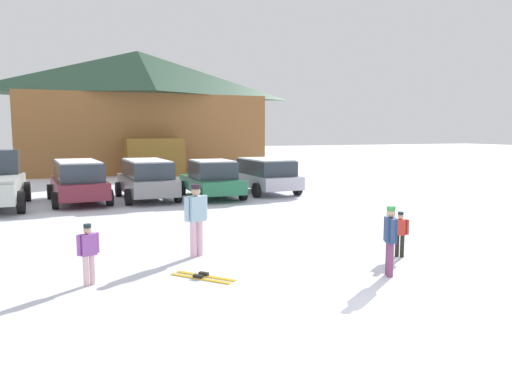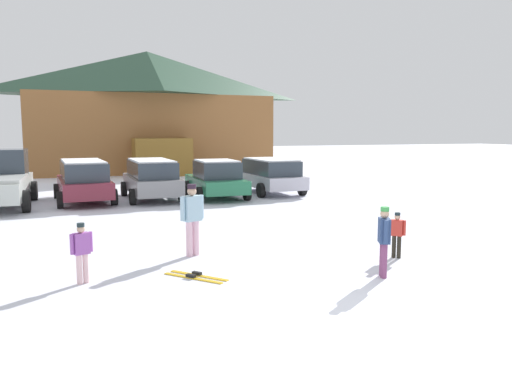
{
  "view_description": "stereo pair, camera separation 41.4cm",
  "coord_description": "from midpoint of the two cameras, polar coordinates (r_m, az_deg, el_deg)",
  "views": [
    {
      "loc": [
        -4.66,
        -6.43,
        2.89
      ],
      "look_at": [
        0.74,
        7.17,
        1.08
      ],
      "focal_mm": 35.0,
      "sensor_mm": 36.0,
      "label": 1
    },
    {
      "loc": [
        -4.28,
        -6.57,
        2.89
      ],
      "look_at": [
        0.74,
        7.17,
        1.08
      ],
      "focal_mm": 35.0,
      "sensor_mm": 36.0,
      "label": 2
    }
  ],
  "objects": [
    {
      "name": "parked_silver_wagon",
      "position": [
        23.05,
        0.55,
        2.02
      ],
      "size": [
        2.3,
        4.38,
        1.6
      ],
      "color": "silver",
      "rests_on": "ground"
    },
    {
      "name": "parked_grey_wagon",
      "position": [
        21.41,
        -12.93,
        1.56
      ],
      "size": [
        2.26,
        4.6,
        1.68
      ],
      "color": "gray",
      "rests_on": "ground"
    },
    {
      "name": "ski_lodge",
      "position": [
        37.21,
        -13.52,
        9.05
      ],
      "size": [
        17.08,
        10.39,
        8.49
      ],
      "color": "brown",
      "rests_on": "ground"
    },
    {
      "name": "parked_maroon_van",
      "position": [
        21.29,
        -20.2,
        1.29
      ],
      "size": [
        2.42,
        4.89,
        1.7
      ],
      "color": "maroon",
      "rests_on": "ground"
    },
    {
      "name": "skier_adult_in_blue_parka",
      "position": [
        11.54,
        -7.88,
        -2.72
      ],
      "size": [
        0.59,
        0.37,
        1.67
      ],
      "color": "#E5B3C6",
      "rests_on": "ground"
    },
    {
      "name": "skier_child_in_red_jacket",
      "position": [
        11.84,
        15.18,
        -4.38
      ],
      "size": [
        0.3,
        0.3,
        1.05
      ],
      "color": "black",
      "rests_on": "ground"
    },
    {
      "name": "ground",
      "position": [
        8.4,
        12.38,
        -13.22
      ],
      "size": [
        160.0,
        160.0,
        0.0
      ],
      "primitive_type": "plane",
      "color": "silver"
    },
    {
      "name": "skier_child_in_purple_jacket",
      "position": [
        9.94,
        -19.76,
        -6.34
      ],
      "size": [
        0.41,
        0.26,
        1.16
      ],
      "color": "beige",
      "rests_on": "ground"
    },
    {
      "name": "skier_teen_in_navy_coat",
      "position": [
        10.2,
        13.96,
        -4.99
      ],
      "size": [
        0.33,
        0.48,
        1.41
      ],
      "color": "#773C64",
      "rests_on": "ground"
    },
    {
      "name": "pair_of_skis",
      "position": [
        10.05,
        -7.33,
        -9.58
      ],
      "size": [
        1.11,
        1.23,
        0.08
      ],
      "color": "yellow",
      "rests_on": "ground"
    },
    {
      "name": "parked_green_coupe",
      "position": [
        21.53,
        -5.65,
        1.51
      ],
      "size": [
        2.28,
        4.31,
        1.64
      ],
      "color": "#26724C",
      "rests_on": "ground"
    }
  ]
}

